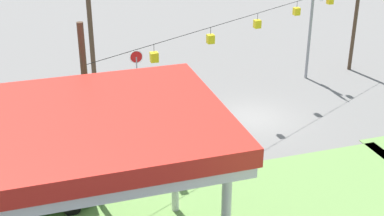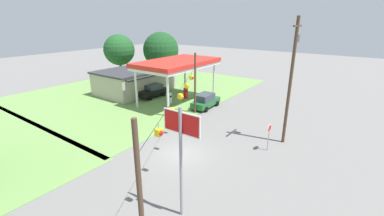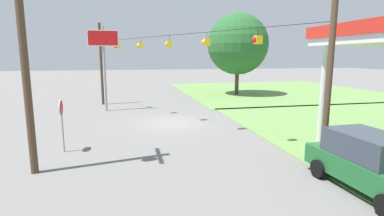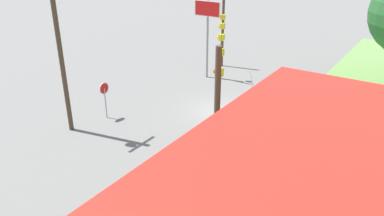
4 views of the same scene
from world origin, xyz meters
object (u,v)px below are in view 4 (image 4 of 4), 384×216
object	(u,v)px
gas_station_canopy	(318,159)
stop_sign_roadside	(105,92)
stop_sign_overhead	(207,20)
utility_pole_main	(56,30)

from	to	relation	value
gas_station_canopy	stop_sign_roadside	size ratio (longest dim) A/B	4.69
stop_sign_roadside	stop_sign_overhead	size ratio (longest dim) A/B	0.37
stop_sign_overhead	gas_station_canopy	bearing A→B (deg)	39.46
stop_sign_roadside	utility_pole_main	bearing A→B (deg)	166.45
gas_station_canopy	utility_pole_main	world-z (taller)	utility_pole_main
gas_station_canopy	stop_sign_overhead	distance (m)	22.06
stop_sign_overhead	stop_sign_roadside	bearing A→B (deg)	-6.91
stop_sign_overhead	utility_pole_main	size ratio (longest dim) A/B	0.60
gas_station_canopy	stop_sign_roadside	world-z (taller)	gas_station_canopy
gas_station_canopy	utility_pole_main	size ratio (longest dim) A/B	1.04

